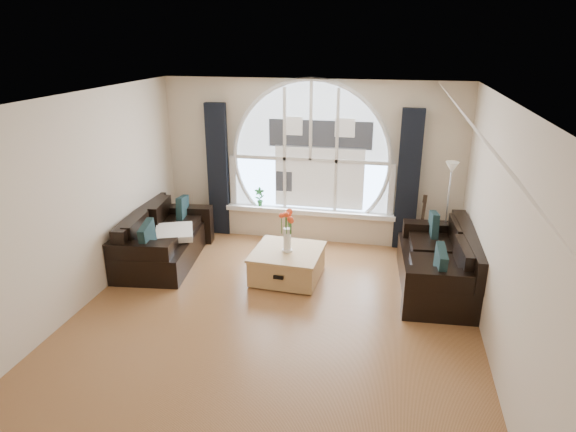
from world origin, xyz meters
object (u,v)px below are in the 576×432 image
object	(u,v)px
sofa_left	(165,237)
coffee_chest	(287,263)
sofa_right	(438,262)
guitar	(422,225)
floor_lamp	(447,213)
potted_plant	(260,197)
vase_flowers	(287,226)

from	to	relation	value
sofa_left	coffee_chest	size ratio (longest dim) A/B	1.90
sofa_right	guitar	size ratio (longest dim) A/B	1.82
sofa_right	guitar	bearing A→B (deg)	96.65
coffee_chest	guitar	world-z (taller)	guitar
sofa_left	floor_lamp	distance (m)	4.34
coffee_chest	potted_plant	distance (m)	1.79
coffee_chest	floor_lamp	distance (m)	2.55
vase_flowers	guitar	bearing A→B (deg)	32.24
coffee_chest	guitar	size ratio (longest dim) A/B	0.91
sofa_right	coffee_chest	world-z (taller)	sofa_right
sofa_right	floor_lamp	size ratio (longest dim) A/B	1.20
sofa_right	vase_flowers	xyz separation A→B (m)	(-2.11, -0.16, 0.42)
sofa_left	vase_flowers	xyz separation A→B (m)	(1.99, -0.21, 0.42)
vase_flowers	floor_lamp	distance (m)	2.49
vase_flowers	potted_plant	size ratio (longest dim) A/B	2.15
coffee_chest	potted_plant	world-z (taller)	potted_plant
guitar	sofa_right	bearing A→B (deg)	-64.20
guitar	coffee_chest	bearing A→B (deg)	-132.70
sofa_left	guitar	xyz separation A→B (m)	(3.90, 1.00, 0.13)
coffee_chest	floor_lamp	size ratio (longest dim) A/B	0.61
floor_lamp	potted_plant	size ratio (longest dim) A/B	4.93
guitar	floor_lamp	bearing A→B (deg)	-6.67
floor_lamp	vase_flowers	bearing A→B (deg)	-154.56
potted_plant	floor_lamp	bearing A→B (deg)	-8.66
sofa_left	vase_flowers	distance (m)	2.04
sofa_right	guitar	xyz separation A→B (m)	(-0.19, 1.05, 0.13)
floor_lamp	guitar	size ratio (longest dim) A/B	1.51
sofa_left	sofa_right	bearing A→B (deg)	-7.68
vase_flowers	floor_lamp	xyz separation A→B (m)	(2.25, 1.07, -0.02)
sofa_left	sofa_right	xyz separation A→B (m)	(4.09, -0.05, 0.00)
floor_lamp	guitar	world-z (taller)	floor_lamp
guitar	potted_plant	xyz separation A→B (m)	(-2.73, 0.33, 0.18)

